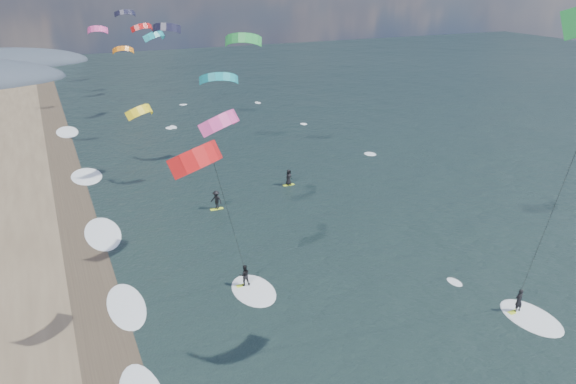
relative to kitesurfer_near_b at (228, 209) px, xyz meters
name	(u,v)px	position (x,y,z in m)	size (l,w,h in m)	color
wet_sand_strip	(111,362)	(-6.75, -0.18, -7.40)	(3.00, 240.00, 0.00)	#382D23
kitesurfer_near_b	(228,209)	(0.00, 0.00, 0.00)	(6.79, 8.85, 12.35)	#D5F52B
far_kitesurfers	(231,183)	(6.72, 20.08, -6.58)	(9.05, 13.37, 1.71)	#D5F52B
bg_kite_field	(157,44)	(5.80, 43.77, 3.21)	(11.50, 73.58, 8.00)	teal
shoreline_surf	(120,310)	(-5.55, 4.57, -7.41)	(2.40, 79.40, 0.11)	white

